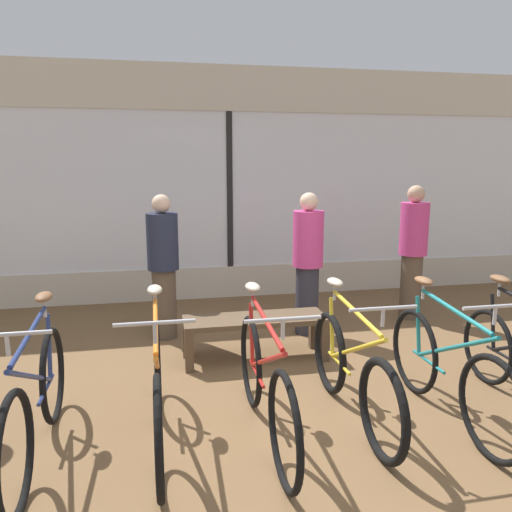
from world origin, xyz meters
name	(u,v)px	position (x,y,z in m)	size (l,w,h in m)	color
ground_plane	(300,420)	(0.00, 0.00, 0.00)	(24.00, 24.00, 0.00)	brown
shop_back_wall	(229,183)	(0.00, 3.60, 1.64)	(12.00, 0.08, 3.20)	beige
bicycle_far_left	(37,402)	(-1.82, -0.12, 0.40)	(0.46, 1.77, 1.04)	black
bicycle_left	(158,389)	(-1.05, -0.10, 0.40)	(0.46, 1.78, 1.05)	black
bicycle_center_left	(265,384)	(-0.32, -0.17, 0.40)	(0.46, 1.79, 1.04)	black
bicycle_center_right	(352,372)	(0.38, -0.06, 0.38)	(0.46, 1.71, 1.03)	black
bicycle_right	(447,370)	(1.08, -0.19, 0.39)	(0.46, 1.73, 1.04)	black
display_bench	(255,325)	(-0.10, 1.25, 0.35)	(1.40, 0.44, 0.43)	brown
customer_near_rack	(308,261)	(0.62, 1.88, 0.84)	(0.39, 0.39, 1.60)	#2D2D38
customer_by_window	(163,264)	(-0.96, 2.06, 0.83)	(0.35, 0.35, 1.59)	brown
customer_mid_floor	(413,250)	(2.06, 2.17, 0.86)	(0.44, 0.44, 1.65)	brown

